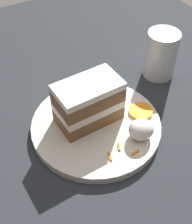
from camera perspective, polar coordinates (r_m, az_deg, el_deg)
ground_plane at (r=0.66m, az=2.57°, el=-3.31°), size 6.00×6.00×0.00m
dining_table at (r=0.66m, az=2.60°, el=-2.62°), size 0.96×1.17×0.02m
plate at (r=0.63m, az=0.00°, el=-2.56°), size 0.26×0.26×0.02m
cake_slice at (r=0.60m, az=-1.41°, el=1.78°), size 0.13×0.08×0.09m
cream_dollop at (r=0.59m, az=8.27°, el=-3.17°), size 0.05×0.04×0.04m
orange_garnish at (r=0.65m, az=8.15°, el=0.15°), size 0.05×0.05×0.01m
carrot_shreds_scatter at (r=0.59m, az=2.05°, el=-5.25°), size 0.08×0.20×0.00m
drinking_glass at (r=0.75m, az=11.69°, el=9.79°), size 0.07×0.07×0.11m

